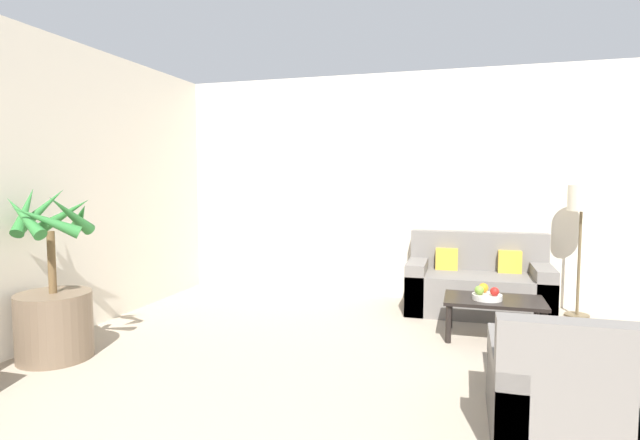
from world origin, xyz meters
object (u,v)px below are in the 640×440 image
at_px(orange_fruit, 483,288).
at_px(sofa_loveseat, 477,286).
at_px(ottoman, 540,357).
at_px(floor_lamp, 581,209).
at_px(potted_palm, 54,307).
at_px(apple_red, 495,292).
at_px(armchair, 565,396).
at_px(apple_green, 479,290).
at_px(fruit_bowl, 487,297).
at_px(coffee_table, 494,304).

bearing_deg(orange_fruit, sofa_loveseat, 91.74).
xyz_separation_m(sofa_loveseat, ottoman, (0.38, -1.88, -0.09)).
bearing_deg(floor_lamp, ottoman, -107.52).
distance_m(potted_palm, sofa_loveseat, 4.08).
bearing_deg(apple_red, armchair, -80.28).
distance_m(potted_palm, apple_green, 3.57).
bearing_deg(fruit_bowl, potted_palm, -156.50).
bearing_deg(apple_red, fruit_bowl, 141.02).
bearing_deg(sofa_loveseat, orange_fruit, -88.26).
bearing_deg(armchair, ottoman, 91.72).
relative_size(floor_lamp, coffee_table, 1.59).
relative_size(potted_palm, coffee_table, 1.62).
height_order(apple_green, armchair, armchair).
height_order(sofa_loveseat, apple_green, sofa_loveseat).
height_order(sofa_loveseat, armchair, sofa_loveseat).
height_order(orange_fruit, armchair, armchair).
bearing_deg(potted_palm, apple_green, 23.35).
bearing_deg(floor_lamp, apple_green, -132.66).
bearing_deg(potted_palm, armchair, -3.82).
bearing_deg(orange_fruit, fruit_bowl, -63.72).
relative_size(sofa_loveseat, armchair, 1.68).
xyz_separation_m(fruit_bowl, apple_green, (-0.07, -0.04, 0.07)).
xyz_separation_m(sofa_loveseat, apple_red, (0.12, -1.01, 0.17)).
height_order(potted_palm, floor_lamp, potted_palm).
relative_size(sofa_loveseat, orange_fruit, 16.99).
height_order(potted_palm, coffee_table, potted_palm).
distance_m(apple_green, armchair, 1.72).
relative_size(apple_red, ottoman, 0.14).
bearing_deg(ottoman, orange_fruit, 109.51).
bearing_deg(ottoman, apple_red, 106.50).
bearing_deg(floor_lamp, armchair, -102.34).
bearing_deg(apple_red, orange_fruit, 129.48).
height_order(potted_palm, sofa_loveseat, potted_palm).
relative_size(potted_palm, fruit_bowl, 5.38).
bearing_deg(apple_red, floor_lamp, 51.36).
distance_m(sofa_loveseat, floor_lamp, 1.32).
distance_m(sofa_loveseat, orange_fruit, 0.91).
relative_size(apple_green, ottoman, 0.15).
bearing_deg(fruit_bowl, armchair, -78.60).
relative_size(coffee_table, armchair, 0.98).
bearing_deg(sofa_loveseat, ottoman, -78.69).
bearing_deg(fruit_bowl, floor_lamp, 48.26).
distance_m(coffee_table, apple_green, 0.21).
relative_size(coffee_table, apple_red, 11.13).
distance_m(potted_palm, armchair, 3.70).
bearing_deg(apple_green, fruit_bowl, 30.42).
bearing_deg(potted_palm, ottoman, 8.21).
xyz_separation_m(sofa_loveseat, fruit_bowl, (0.06, -0.96, 0.10)).
bearing_deg(sofa_loveseat, coffee_table, -82.46).
bearing_deg(apple_green, armchair, -76.09).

